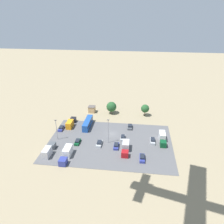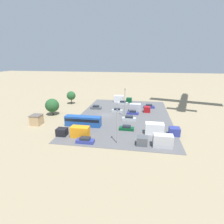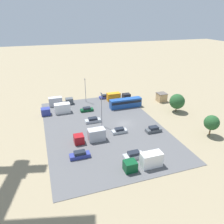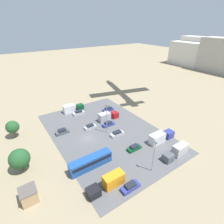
% 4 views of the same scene
% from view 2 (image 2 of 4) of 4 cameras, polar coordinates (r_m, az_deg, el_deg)
% --- Properties ---
extents(ground_plane, '(400.00, 400.00, 0.00)m').
position_cam_2_polar(ground_plane, '(65.38, -1.90, -1.11)').
color(ground_plane, gray).
extents(parking_lot_surface, '(48.96, 32.99, 0.08)m').
position_cam_2_polar(parking_lot_surface, '(64.42, 3.92, -1.39)').
color(parking_lot_surface, '#565659').
rests_on(parking_lot_surface, ground).
extents(shed_building, '(3.48, 3.41, 3.24)m').
position_cam_2_polar(shed_building, '(61.04, -23.42, -2.34)').
color(shed_building, tan).
rests_on(shed_building, ground).
extents(bus, '(2.50, 11.38, 3.19)m').
position_cam_2_polar(bus, '(55.48, -9.44, -2.82)').
color(bus, '#1E4C9E').
rests_on(bus, ground).
extents(parked_car_0, '(1.82, 4.71, 1.61)m').
position_cam_2_polar(parked_car_0, '(76.22, 11.97, 1.80)').
color(parked_car_0, navy).
rests_on(parked_car_0, ground).
extents(parked_car_1, '(1.80, 4.37, 1.41)m').
position_cam_2_polar(parked_car_1, '(52.27, 4.78, -5.25)').
color(parked_car_1, '#0C4723').
rests_on(parked_car_1, ground).
extents(parked_car_2, '(1.89, 4.73, 1.62)m').
position_cam_2_polar(parked_car_2, '(80.54, 3.60, 2.99)').
color(parked_car_2, '#ADB2B7').
rests_on(parked_car_2, ground).
extents(parked_car_3, '(1.86, 4.49, 1.48)m').
position_cam_2_polar(parked_car_3, '(66.74, 6.79, -0.21)').
color(parked_car_3, navy).
rests_on(parked_car_3, ground).
extents(parked_car_4, '(1.89, 4.74, 1.47)m').
position_cam_2_polar(parked_car_4, '(60.39, 5.59, -2.08)').
color(parked_car_4, '#ADB2B7').
rests_on(parked_car_4, ground).
extents(parked_car_5, '(1.74, 4.29, 1.43)m').
position_cam_2_polar(parked_car_5, '(69.23, 1.69, 0.53)').
color(parked_car_5, '#ADB2B7').
rests_on(parked_car_5, ground).
extents(parked_car_6, '(1.81, 4.57, 1.50)m').
position_cam_2_polar(parked_car_6, '(45.15, -8.76, -9.17)').
color(parked_car_6, navy).
rests_on(parked_car_6, ground).
extents(parked_car_7, '(2.00, 4.42, 1.57)m').
position_cam_2_polar(parked_car_7, '(73.32, -5.24, 1.48)').
color(parked_car_7, '#4C5156').
rests_on(parked_car_7, ground).
extents(parked_truck_0, '(2.31, 8.57, 3.08)m').
position_cam_2_polar(parked_truck_0, '(44.12, 14.44, -9.07)').
color(parked_truck_0, '#4C5156').
rests_on(parked_truck_0, ground).
extents(parked_truck_1, '(2.50, 9.39, 3.20)m').
position_cam_2_polar(parked_truck_1, '(50.79, 15.39, -5.48)').
color(parked_truck_1, navy).
rests_on(parked_truck_1, ground).
extents(parked_truck_2, '(2.39, 9.15, 2.95)m').
position_cam_2_polar(parked_truck_2, '(48.78, -12.02, -6.33)').
color(parked_truck_2, black).
rests_on(parked_truck_2, ground).
extents(parked_truck_3, '(2.31, 8.54, 3.23)m').
position_cam_2_polar(parked_truck_3, '(84.17, 3.19, 4.19)').
color(parked_truck_3, '#0C4723').
rests_on(parked_truck_3, ground).
extents(parked_truck_4, '(2.51, 8.09, 3.18)m').
position_cam_2_polar(parked_truck_4, '(69.97, 8.63, 1.26)').
color(parked_truck_4, maroon).
rests_on(parked_truck_4, ground).
extents(tree_near_shed, '(5.03, 5.03, 6.21)m').
position_cam_2_polar(tree_near_shed, '(68.63, -18.96, 2.04)').
color(tree_near_shed, brown).
rests_on(tree_near_shed, ground).
extents(tree_apron_mid, '(4.03, 4.03, 5.92)m').
position_cam_2_polar(tree_apron_mid, '(82.99, -13.20, 5.21)').
color(tree_apron_mid, brown).
rests_on(tree_apron_mid, ground).
extents(light_pole_lot_centre, '(0.90, 0.28, 8.88)m').
position_cam_2_polar(light_pole_lot_centre, '(42.74, 1.67, -4.29)').
color(light_pole_lot_centre, gray).
rests_on(light_pole_lot_centre, ground).
extents(light_pole_lot_edge, '(0.90, 0.28, 10.27)m').
position_cam_2_polar(light_pole_lot_edge, '(62.26, 4.18, 3.32)').
color(light_pole_lot_edge, gray).
rests_on(light_pole_lot_edge, ground).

